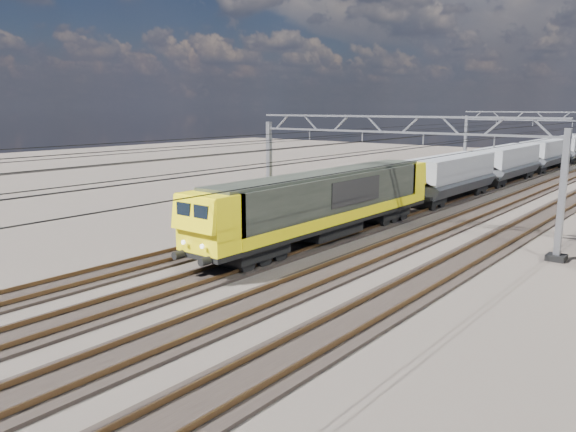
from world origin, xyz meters
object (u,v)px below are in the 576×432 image
Objects in this scene: locomotive at (327,201)px; hopper_wagon_lead at (451,174)px; hopper_wagon_fourth at (573,146)px; catenary_gantry_far at (551,141)px; hopper_wagon_mid at (507,161)px; catenary_gantry_mid at (391,170)px; hopper_wagon_third at (546,152)px.

locomotive reaches higher than hopper_wagon_lead.
locomotive is at bearing -90.00° from hopper_wagon_fourth.
hopper_wagon_lead is 1.00× the size of hopper_wagon_fourth.
catenary_gantry_far is 1.53× the size of hopper_wagon_mid.
hopper_wagon_fourth is (-2.00, 56.59, -1.67)m from catenary_gantry_mid.
catenary_gantry_far is at bearing -84.45° from hopper_wagon_fourth.
hopper_wagon_lead is at bearing -90.00° from hopper_wagon_third.
hopper_wagon_lead is 1.00× the size of hopper_wagon_third.
hopper_wagon_lead is 28.40m from hopper_wagon_third.
catenary_gantry_mid is 14.23m from hopper_wagon_lead.
hopper_wagon_third is (-2.00, 6.39, -1.67)m from catenary_gantry_far.
catenary_gantry_far is 6.90m from hopper_wagon_third.
locomotive is at bearing -90.00° from hopper_wagon_mid.
hopper_wagon_mid is (0.00, 14.20, 0.00)m from hopper_wagon_lead.
locomotive is 1.62× the size of hopper_wagon_lead.
catenary_gantry_far is 1.53× the size of hopper_wagon_third.
locomotive is at bearing -118.36° from catenary_gantry_mid.
hopper_wagon_third is at bearing 90.00° from hopper_wagon_lead.
hopper_wagon_third is at bearing 92.70° from catenary_gantry_mid.
catenary_gantry_mid is 1.53× the size of hopper_wagon_lead.
catenary_gantry_mid is 1.00× the size of catenary_gantry_far.
locomotive is at bearing -90.00° from hopper_wagon_lead.
catenary_gantry_far is 22.16m from hopper_wagon_lead.
hopper_wagon_lead is (-2.00, 13.99, -1.67)m from catenary_gantry_mid.
hopper_wagon_fourth is at bearing 90.00° from locomotive.
hopper_wagon_fourth is (0.00, 14.20, 0.00)m from hopper_wagon_third.
catenary_gantry_mid is 1.53× the size of hopper_wagon_third.
catenary_gantry_mid is at bearing -87.98° from hopper_wagon_fourth.
hopper_wagon_lead and hopper_wagon_third have the same top height.
hopper_wagon_lead is 1.00× the size of hopper_wagon_mid.
hopper_wagon_fourth is at bearing 95.55° from catenary_gantry_far.
catenary_gantry_far is 0.94× the size of locomotive.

